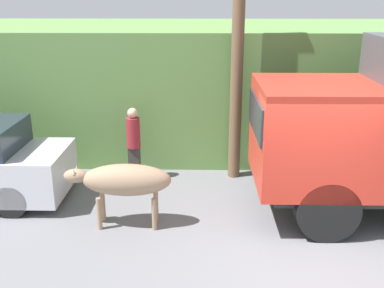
% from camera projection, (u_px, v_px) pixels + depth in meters
% --- Properties ---
extents(ground_plane, '(60.00, 60.00, 0.00)m').
position_uv_depth(ground_plane, '(309.00, 253.00, 7.57)').
color(ground_plane, slate).
extents(hillside_embankment, '(32.00, 5.95, 3.30)m').
position_uv_depth(hillside_embankment, '(262.00, 82.00, 13.37)').
color(hillside_embankment, '#608C47').
rests_on(hillside_embankment, ground_plane).
extents(brown_cow, '(1.97, 0.59, 1.22)m').
position_uv_depth(brown_cow, '(124.00, 181.00, 8.20)').
color(brown_cow, '#9E7F60').
rests_on(brown_cow, ground_plane).
extents(pedestrian_on_hill, '(0.32, 0.32, 1.72)m').
position_uv_depth(pedestrian_on_hill, '(134.00, 140.00, 10.25)').
color(pedestrian_on_hill, '#38332D').
rests_on(pedestrian_on_hill, ground_plane).
extents(utility_pole, '(0.90, 0.28, 6.00)m').
position_uv_depth(utility_pole, '(238.00, 44.00, 9.78)').
color(utility_pole, brown).
rests_on(utility_pole, ground_plane).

